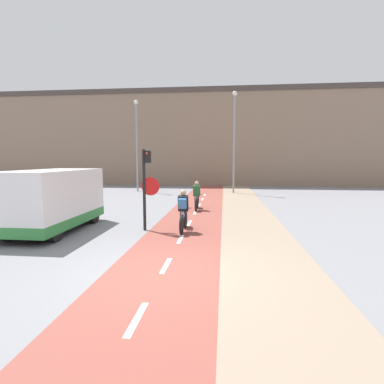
% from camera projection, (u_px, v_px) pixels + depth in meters
% --- Properties ---
extents(ground_plane, '(120.00, 120.00, 0.00)m').
position_uv_depth(ground_plane, '(162.00, 274.00, 6.89)').
color(ground_plane, gray).
extents(bike_lane, '(2.66, 60.00, 0.02)m').
position_uv_depth(bike_lane, '(162.00, 273.00, 6.89)').
color(bike_lane, brown).
rests_on(bike_lane, ground_plane).
extents(sidewalk_strip, '(2.40, 60.00, 0.05)m').
position_uv_depth(sidewalk_strip, '(274.00, 278.00, 6.62)').
color(sidewalk_strip, gray).
rests_on(sidewalk_strip, ground_plane).
extents(building_row_background, '(60.00, 5.20, 9.74)m').
position_uv_depth(building_row_background, '(211.00, 139.00, 32.11)').
color(building_row_background, '#89705B').
rests_on(building_row_background, ground_plane).
extents(traffic_light_pole, '(0.67, 0.25, 3.00)m').
position_uv_depth(traffic_light_pole, '(146.00, 180.00, 10.96)').
color(traffic_light_pole, black).
rests_on(traffic_light_pole, ground_plane).
extents(street_lamp_far, '(0.36, 0.36, 7.42)m').
position_uv_depth(street_lamp_far, '(137.00, 137.00, 24.46)').
color(street_lamp_far, gray).
rests_on(street_lamp_far, ground_plane).
extents(street_lamp_sidewalk, '(0.36, 0.36, 7.77)m').
position_uv_depth(street_lamp_sidewalk, '(234.00, 133.00, 22.84)').
color(street_lamp_sidewalk, gray).
rests_on(street_lamp_sidewalk, ground_plane).
extents(cyclist_near, '(0.46, 1.70, 1.54)m').
position_uv_depth(cyclist_near, '(183.00, 212.00, 10.90)').
color(cyclist_near, black).
rests_on(cyclist_near, ground_plane).
extents(cyclist_far, '(0.46, 1.64, 1.52)m').
position_uv_depth(cyclist_far, '(197.00, 197.00, 15.57)').
color(cyclist_far, black).
rests_on(cyclist_far, ground_plane).
extents(van, '(2.02, 4.42, 2.25)m').
position_uv_depth(van, '(53.00, 201.00, 11.01)').
color(van, white).
rests_on(van, ground_plane).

